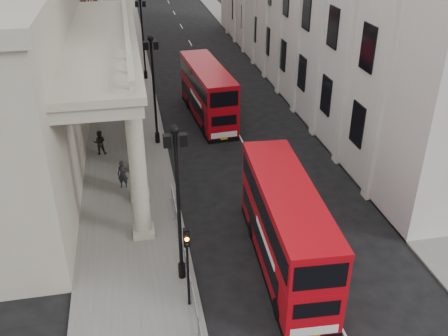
# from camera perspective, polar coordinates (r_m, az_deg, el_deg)

# --- Properties ---
(ground) EXTENTS (260.00, 260.00, 0.00)m
(ground) POSITION_cam_1_polar(r_m,az_deg,el_deg) (23.11, -1.98, -18.69)
(ground) COLOR black
(ground) RESTS_ON ground
(sidewalk_west) EXTENTS (6.00, 140.00, 0.12)m
(sidewalk_west) POSITION_cam_1_polar(r_m,az_deg,el_deg) (48.57, -11.34, 7.61)
(sidewalk_west) COLOR slate
(sidewalk_west) RESTS_ON ground
(sidewalk_east) EXTENTS (3.00, 140.00, 0.12)m
(sidewalk_east) POSITION_cam_1_polar(r_m,az_deg,el_deg) (51.07, 7.66, 8.95)
(sidewalk_east) COLOR slate
(sidewalk_east) RESTS_ON ground
(kerb) EXTENTS (0.20, 140.00, 0.14)m
(kerb) POSITION_cam_1_polar(r_m,az_deg,el_deg) (48.62, -7.84, 7.94)
(kerb) COLOR slate
(kerb) RESTS_ON ground
(portico_building) EXTENTS (9.00, 28.00, 12.00)m
(portico_building) POSITION_cam_1_polar(r_m,az_deg,el_deg) (36.23, -23.91, 8.48)
(portico_building) COLOR #9F9885
(portico_building) RESTS_ON ground
(lamp_post_south) EXTENTS (1.05, 0.44, 8.32)m
(lamp_post_south) POSITION_cam_1_polar(r_m,az_deg,el_deg) (23.01, -5.28, -3.16)
(lamp_post_south) COLOR black
(lamp_post_south) RESTS_ON sidewalk_west
(lamp_post_mid) EXTENTS (1.05, 0.44, 8.32)m
(lamp_post_mid) POSITION_cam_1_polar(r_m,az_deg,el_deg) (37.56, -8.05, 9.55)
(lamp_post_mid) COLOR black
(lamp_post_mid) RESTS_ON sidewalk_west
(lamp_post_north) EXTENTS (1.05, 0.44, 8.32)m
(lamp_post_north) POSITION_cam_1_polar(r_m,az_deg,el_deg) (52.95, -9.30, 15.02)
(lamp_post_north) COLOR black
(lamp_post_north) RESTS_ON sidewalk_west
(traffic_light) EXTENTS (0.28, 0.33, 4.30)m
(traffic_light) POSITION_cam_1_polar(r_m,az_deg,el_deg) (22.40, -4.23, -9.74)
(traffic_light) COLOR black
(traffic_light) RESTS_ON sidewalk_west
(crowd_barriers) EXTENTS (0.50, 18.75, 1.10)m
(crowd_barriers) POSITION_cam_1_polar(r_m,az_deg,el_deg) (24.17, -3.73, -13.89)
(crowd_barriers) COLOR gray
(crowd_barriers) RESTS_ON sidewalk_west
(bus_near) EXTENTS (3.14, 10.84, 4.63)m
(bus_near) POSITION_cam_1_polar(r_m,az_deg,el_deg) (25.45, 7.07, -6.55)
(bus_near) COLOR #B60812
(bus_near) RESTS_ON ground
(bus_far) EXTENTS (3.37, 10.76, 4.57)m
(bus_far) POSITION_cam_1_polar(r_m,az_deg,el_deg) (43.05, -1.89, 8.74)
(bus_far) COLOR #B00811
(bus_far) RESTS_ON ground
(pedestrian_a) EXTENTS (0.77, 0.60, 1.89)m
(pedestrian_a) POSITION_cam_1_polar(r_m,az_deg,el_deg) (33.17, -11.49, -0.72)
(pedestrian_a) COLOR black
(pedestrian_a) RESTS_ON sidewalk_west
(pedestrian_b) EXTENTS (0.96, 0.78, 1.86)m
(pedestrian_b) POSITION_cam_1_polar(r_m,az_deg,el_deg) (37.96, -14.02, 2.86)
(pedestrian_b) COLOR black
(pedestrian_b) RESTS_ON sidewalk_west
(pedestrian_c) EXTENTS (1.03, 0.80, 1.85)m
(pedestrian_c) POSITION_cam_1_polar(r_m,az_deg,el_deg) (38.96, -9.79, 3.99)
(pedestrian_c) COLOR black
(pedestrian_c) RESTS_ON sidewalk_west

